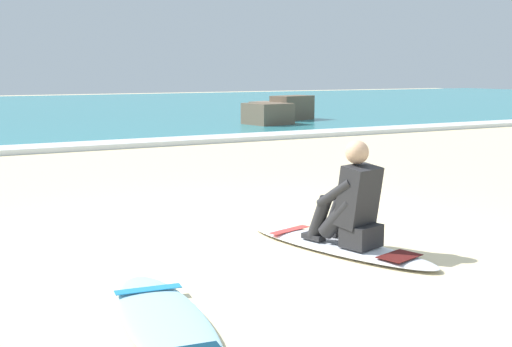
# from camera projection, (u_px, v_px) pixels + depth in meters

# --- Properties ---
(ground_plane) EXTENTS (80.00, 80.00, 0.00)m
(ground_plane) POSITION_uv_depth(u_px,v_px,m) (271.00, 241.00, 6.25)
(ground_plane) COLOR beige
(breaking_foam) EXTENTS (80.00, 0.90, 0.11)m
(breaking_foam) POSITION_uv_depth(u_px,v_px,m) (73.00, 147.00, 13.53)
(breaking_foam) COLOR white
(breaking_foam) RESTS_ON ground
(surfboard_main) EXTENTS (1.07, 2.18, 0.08)m
(surfboard_main) POSITION_uv_depth(u_px,v_px,m) (337.00, 245.00, 5.99)
(surfboard_main) COLOR silver
(surfboard_main) RESTS_ON ground
(surfer_seated) EXTENTS (0.50, 0.76, 0.95)m
(surfer_seated) POSITION_uv_depth(u_px,v_px,m) (351.00, 205.00, 5.82)
(surfer_seated) COLOR #232326
(surfer_seated) RESTS_ON surfboard_main
(surfboard_spare_near) EXTENTS (0.76, 1.99, 0.08)m
(surfboard_spare_near) POSITION_uv_depth(u_px,v_px,m) (166.00, 321.00, 4.17)
(surfboard_spare_near) COLOR #9ED1E5
(surfboard_spare_near) RESTS_ON ground
(rock_outcrop_distant) EXTENTS (2.87, 2.57, 0.85)m
(rock_outcrop_distant) POSITION_uv_depth(u_px,v_px,m) (277.00, 112.00, 19.55)
(rock_outcrop_distant) COLOR brown
(rock_outcrop_distant) RESTS_ON ground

